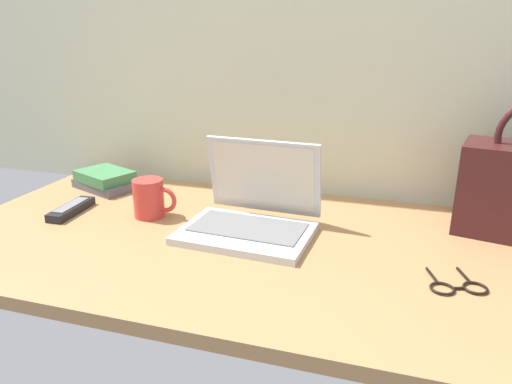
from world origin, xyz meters
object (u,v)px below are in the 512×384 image
(eyeglasses, at_px, (458,287))
(remote_control_near, at_px, (71,209))
(laptop, at_px, (252,213))
(coffee_mug, at_px, (150,198))
(book_stack, at_px, (105,180))

(eyeglasses, bearing_deg, remote_control_near, 172.91)
(laptop, height_order, coffee_mug, laptop)
(eyeglasses, relative_size, book_stack, 0.56)
(laptop, distance_m, remote_control_near, 0.51)
(coffee_mug, height_order, remote_control_near, coffee_mug)
(remote_control_near, distance_m, eyeglasses, 0.98)
(eyeglasses, bearing_deg, laptop, 161.50)
(laptop, relative_size, book_stack, 1.43)
(laptop, xyz_separation_m, book_stack, (-0.54, 0.18, -0.02))
(coffee_mug, height_order, eyeglasses, coffee_mug)
(coffee_mug, distance_m, eyeglasses, 0.77)
(laptop, xyz_separation_m, coffee_mug, (-0.29, 0.01, 0.01))
(laptop, bearing_deg, book_stack, 161.73)
(coffee_mug, xyz_separation_m, eyeglasses, (0.75, -0.16, -0.05))
(coffee_mug, xyz_separation_m, remote_control_near, (-0.22, -0.04, -0.04))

